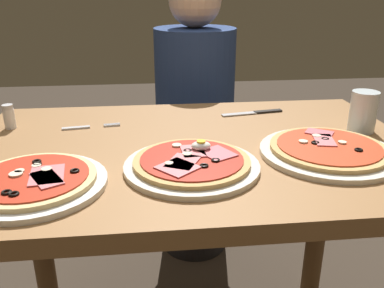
{
  "coord_description": "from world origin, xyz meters",
  "views": [
    {
      "loc": [
        -0.11,
        -0.94,
        1.14
      ],
      "look_at": [
        -0.01,
        -0.07,
        0.8
      ],
      "focal_mm": 38.35,
      "sensor_mm": 36.0,
      "label": 1
    }
  ],
  "objects": [
    {
      "name": "pizza_foreground",
      "position": [
        -0.02,
        -0.14,
        0.78
      ],
      "size": [
        0.29,
        0.29,
        0.05
      ],
      "color": "silver",
      "rests_on": "dining_table"
    },
    {
      "name": "diner_person",
      "position": [
        0.08,
        0.68,
        0.56
      ],
      "size": [
        0.32,
        0.32,
        1.18
      ],
      "rotation": [
        0.0,
        0.0,
        3.14
      ],
      "color": "black",
      "rests_on": "ground"
    },
    {
      "name": "dining_table",
      "position": [
        0.0,
        0.0,
        0.63
      ],
      "size": [
        1.12,
        0.74,
        0.77
      ],
      "color": "olive",
      "rests_on": "ground"
    },
    {
      "name": "water_glass_near",
      "position": [
        0.46,
        0.05,
        0.81
      ],
      "size": [
        0.07,
        0.07,
        0.11
      ],
      "color": "silver",
      "rests_on": "dining_table"
    },
    {
      "name": "knife",
      "position": [
        0.22,
        0.24,
        0.77
      ],
      "size": [
        0.2,
        0.05,
        0.01
      ],
      "color": "silver",
      "rests_on": "dining_table"
    },
    {
      "name": "pizza_across_left",
      "position": [
        0.3,
        -0.1,
        0.78
      ],
      "size": [
        0.32,
        0.32,
        0.03
      ],
      "color": "silver",
      "rests_on": "dining_table"
    },
    {
      "name": "fork",
      "position": [
        -0.28,
        0.16,
        0.77
      ],
      "size": [
        0.16,
        0.04,
        0.0
      ],
      "color": "silver",
      "rests_on": "dining_table"
    },
    {
      "name": "salt_shaker",
      "position": [
        -0.49,
        0.18,
        0.8
      ],
      "size": [
        0.03,
        0.03,
        0.07
      ],
      "color": "white",
      "rests_on": "dining_table"
    },
    {
      "name": "pizza_across_right",
      "position": [
        -0.34,
        -0.19,
        0.78
      ],
      "size": [
        0.29,
        0.29,
        0.03
      ],
      "color": "white",
      "rests_on": "dining_table"
    }
  ]
}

